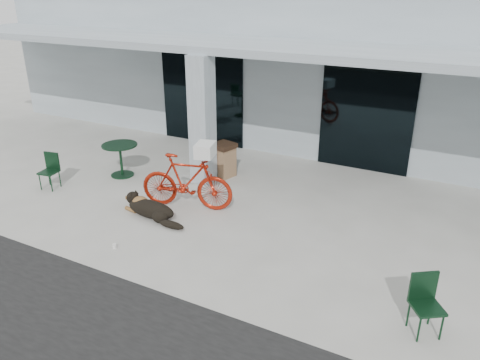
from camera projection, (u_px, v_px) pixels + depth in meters
The scene contains 14 objects.
ground at pixel (207, 233), 9.35m from camera, with size 80.00×80.00×0.00m, color beige.
building at pixel (341, 61), 15.39m from camera, with size 22.00×7.00×4.50m, color silver.
storefront_glass_left at pixel (202, 99), 14.26m from camera, with size 2.80×0.06×2.70m, color black.
storefront_glass_right at pixel (366, 120), 12.10m from camera, with size 2.40×0.06×2.70m, color black.
column at pixel (202, 121), 11.26m from camera, with size 0.50×0.50×3.12m, color silver.
overhang at pixel (283, 48), 11.03m from camera, with size 22.00×2.80×0.18m, color silver.
bicycle at pixel (187, 182), 10.20m from camera, with size 0.58×2.07×1.24m, color #A9200D.
laundry_basket at pixel (205, 150), 9.81m from camera, with size 0.49×0.36×0.29m, color white.
dog at pixel (151, 208), 9.90m from camera, with size 1.32×0.44×0.44m, color black, non-canonical shape.
cup_near_dog at pixel (114, 246), 8.80m from camera, with size 0.08×0.08×0.10m, color white.
cafe_table_near at pixel (121, 160), 12.01m from camera, with size 0.90×0.90×0.85m, color #12341D, non-canonical shape.
cafe_chair_near at pixel (49, 172), 11.24m from camera, with size 0.39×0.43×0.87m, color #12341D, non-canonical shape.
cafe_chair_far_a at pixel (427, 307), 6.52m from camera, with size 0.41×0.45×0.90m, color #12341D, non-canonical shape.
trash_receptacle at pixel (224, 160), 11.97m from camera, with size 0.52×0.52×0.88m, color #8F6A4A, non-canonical shape.
Camera 1 is at (4.43, -6.93, 4.62)m, focal length 35.00 mm.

